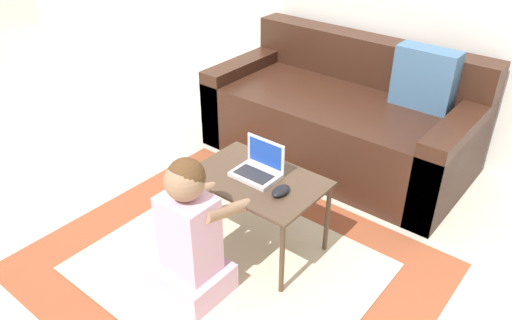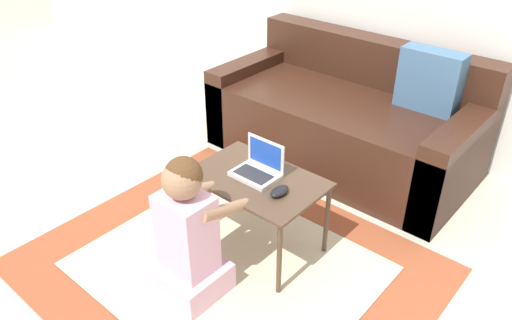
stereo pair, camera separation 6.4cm
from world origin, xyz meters
TOP-DOWN VIEW (x-y plane):
  - ground_plane at (0.00, 0.00)m, footprint 16.00×16.00m
  - area_rug at (0.10, -0.24)m, footprint 1.85×1.55m
  - couch at (-0.05, 1.05)m, footprint 1.67×0.84m
  - laptop_desk at (0.10, -0.02)m, footprint 0.64×0.43m
  - laptop at (0.08, 0.00)m, footprint 0.22×0.16m
  - computer_mouse at (0.26, -0.06)m, footprint 0.06×0.11m
  - person_seated at (0.07, -0.45)m, footprint 0.31×0.42m

SIDE VIEW (x-z plane):
  - ground_plane at x=0.00m, z-range 0.00..0.00m
  - area_rug at x=0.10m, z-range 0.00..0.01m
  - couch at x=-0.05m, z-range -0.13..0.69m
  - person_seated at x=0.07m, z-range -0.03..0.68m
  - laptop_desk at x=0.10m, z-range 0.16..0.58m
  - computer_mouse at x=0.26m, z-range 0.42..0.46m
  - laptop at x=0.08m, z-range 0.37..0.54m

